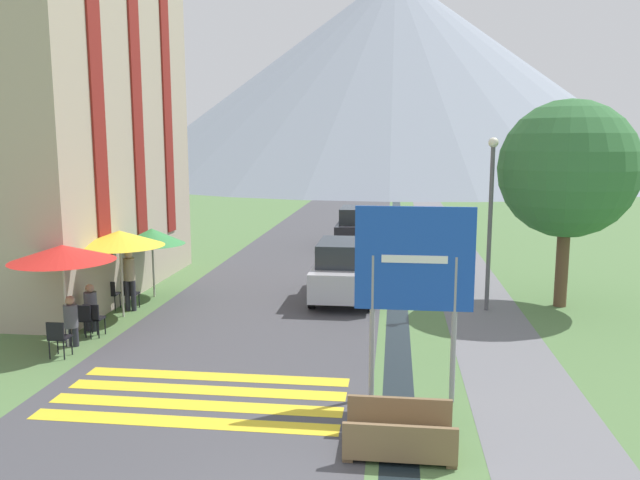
{
  "coord_description": "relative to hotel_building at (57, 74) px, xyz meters",
  "views": [
    {
      "loc": [
        1.06,
        -6.74,
        4.77
      ],
      "look_at": [
        -0.95,
        10.0,
        2.1
      ],
      "focal_mm": 35.0,
      "sensor_mm": 36.0,
      "label": 1
    }
  ],
  "objects": [
    {
      "name": "ground_plane",
      "position": [
        9.4,
        8.0,
        -6.85
      ],
      "size": [
        160.0,
        160.0,
        0.0
      ],
      "primitive_type": "plane",
      "color": "#517542"
    },
    {
      "name": "person_seated_far",
      "position": [
        2.97,
        -5.41,
        -6.17
      ],
      "size": [
        0.32,
        0.32,
        1.22
      ],
      "color": "#282833",
      "rests_on": "ground_plane"
    },
    {
      "name": "person_standing_terrace",
      "position": [
        3.04,
        -2.25,
        -5.84
      ],
      "size": [
        0.32,
        0.32,
        1.73
      ],
      "color": "#282833",
      "rests_on": "ground_plane"
    },
    {
      "name": "parked_car_near",
      "position": [
        9.0,
        -0.19,
        -5.94
      ],
      "size": [
        1.91,
        4.02,
        1.82
      ],
      "color": "#B2B2B7",
      "rests_on": "ground_plane"
    },
    {
      "name": "person_seated_near",
      "position": [
        2.85,
        -4.21,
        -6.17
      ],
      "size": [
        0.32,
        0.32,
        1.22
      ],
      "color": "#282833",
      "rests_on": "ground_plane"
    },
    {
      "name": "cafe_umbrella_front_red",
      "position": [
        2.89,
        -5.45,
        -4.61
      ],
      "size": [
        2.38,
        2.38,
        2.43
      ],
      "color": "#B7B2A8",
      "rests_on": "ground_plane"
    },
    {
      "name": "road",
      "position": [
        6.9,
        18.0,
        -6.84
      ],
      "size": [
        6.4,
        60.0,
        0.01
      ],
      "color": "#424247",
      "rests_on": "ground_plane"
    },
    {
      "name": "drainage_channel",
      "position": [
        10.6,
        18.0,
        -6.84
      ],
      "size": [
        0.6,
        60.0,
        0.0
      ],
      "color": "black",
      "rests_on": "ground_plane"
    },
    {
      "name": "cafe_chair_near_right",
      "position": [
        3.15,
        -4.69,
        -6.33
      ],
      "size": [
        0.4,
        0.4,
        0.85
      ],
      "rotation": [
        0.0,
        0.0,
        0.38
      ],
      "color": "black",
      "rests_on": "ground_plane"
    },
    {
      "name": "mountain_distant",
      "position": [
        10.03,
        67.7,
        6.61
      ],
      "size": [
        72.78,
        72.78,
        26.91
      ],
      "color": "gray",
      "rests_on": "ground_plane"
    },
    {
      "name": "footbridge",
      "position": [
        10.6,
        -9.55,
        -6.62
      ],
      "size": [
        1.7,
        1.1,
        0.65
      ],
      "color": "brown",
      "rests_on": "ground_plane"
    },
    {
      "name": "streetlamp",
      "position": [
        13.13,
        -0.96,
        -3.93
      ],
      "size": [
        0.28,
        0.28,
        4.89
      ],
      "color": "#515156",
      "rests_on": "ground_plane"
    },
    {
      "name": "hotel_building",
      "position": [
        0.0,
        0.0,
        0.0
      ],
      "size": [
        5.52,
        9.93,
        12.8
      ],
      "color": "tan",
      "rests_on": "ground_plane"
    },
    {
      "name": "parked_car_far",
      "position": [
        8.82,
        9.65,
        -5.93
      ],
      "size": [
        1.95,
        4.31,
        1.82
      ],
      "color": "black",
      "rests_on": "ground_plane"
    },
    {
      "name": "crosswalk_marking",
      "position": [
        6.9,
        -7.96,
        -6.84
      ],
      "size": [
        5.44,
        2.54,
        0.01
      ],
      "color": "yellow",
      "rests_on": "ground_plane"
    },
    {
      "name": "cafe_chair_far_right",
      "position": [
        2.96,
        -2.14,
        -6.33
      ],
      "size": [
        0.4,
        0.4,
        0.85
      ],
      "rotation": [
        0.0,
        0.0,
        0.41
      ],
      "color": "black",
      "rests_on": "ground_plane"
    },
    {
      "name": "cafe_chair_nearest",
      "position": [
        3.1,
        -6.23,
        -6.33
      ],
      "size": [
        0.4,
        0.4,
        0.85
      ],
      "rotation": [
        0.0,
        0.0,
        -0.28
      ],
      "color": "black",
      "rests_on": "ground_plane"
    },
    {
      "name": "footpath",
      "position": [
        13.0,
        18.0,
        -6.84
      ],
      "size": [
        2.2,
        60.0,
        0.01
      ],
      "color": "slate",
      "rests_on": "ground_plane"
    },
    {
      "name": "cafe_chair_far_left",
      "position": [
        2.44,
        -2.25,
        -6.33
      ],
      "size": [
        0.4,
        0.4,
        0.85
      ],
      "rotation": [
        0.0,
        0.0,
        0.25
      ],
      "color": "black",
      "rests_on": "ground_plane"
    },
    {
      "name": "cafe_umbrella_middle_yellow",
      "position": [
        3.08,
        -2.86,
        -4.66
      ],
      "size": [
        2.39,
        2.39,
        2.4
      ],
      "color": "#B7B2A8",
      "rests_on": "ground_plane"
    },
    {
      "name": "cafe_chair_near_left",
      "position": [
        2.99,
        -4.78,
        -6.33
      ],
      "size": [
        0.4,
        0.4,
        0.85
      ],
      "rotation": [
        0.0,
        0.0,
        0.24
      ],
      "color": "black",
      "rests_on": "ground_plane"
    },
    {
      "name": "cafe_umbrella_rear_green",
      "position": [
        3.08,
        -0.6,
        -4.95
      ],
      "size": [
        2.0,
        2.0,
        2.14
      ],
      "color": "#B7B2A8",
      "rests_on": "ground_plane"
    },
    {
      "name": "tree_by_path",
      "position": [
        15.32,
        -0.26,
        -2.85
      ],
      "size": [
        3.92,
        3.92,
        5.97
      ],
      "color": "brown",
      "rests_on": "ground_plane"
    },
    {
      "name": "road_sign",
      "position": [
        10.83,
        -7.59,
        -4.44
      ],
      "size": [
        2.14,
        0.11,
        3.63
      ],
      "color": "gray",
      "rests_on": "ground_plane"
    }
  ]
}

